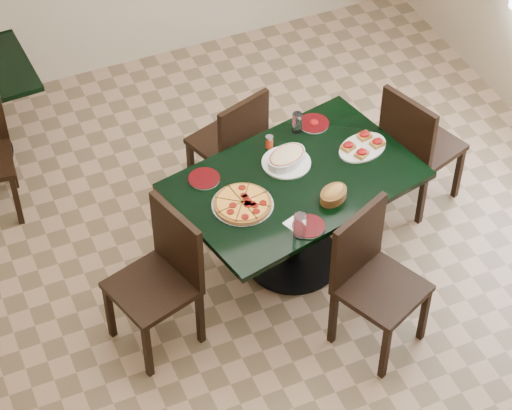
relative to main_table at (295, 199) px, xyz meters
name	(u,v)px	position (x,y,z in m)	size (l,w,h in m)	color
floor	(273,286)	(-0.22, -0.17, -0.57)	(5.50, 5.50, 0.00)	#906F53
main_table	(295,199)	(0.00, 0.00, 0.00)	(1.68, 1.27, 0.75)	black
chair_far	(234,140)	(-0.11, 0.75, -0.06)	(0.54, 0.54, 0.91)	black
chair_near	(371,273)	(0.16, -0.74, -0.01)	(0.60, 0.60, 0.98)	black
chair_right	(416,143)	(1.00, 0.19, -0.02)	(0.57, 0.57, 0.97)	black
chair_left	(163,272)	(-0.97, -0.23, -0.01)	(0.57, 0.57, 0.98)	black
pepperoni_pizza	(243,204)	(-0.40, -0.09, 0.20)	(0.38, 0.38, 0.04)	#AAABB1
lasagna_casserole	(286,158)	(0.01, 0.15, 0.23)	(0.33, 0.31, 0.09)	silver
bread_basket	(333,194)	(0.13, -0.26, 0.22)	(0.24, 0.21, 0.09)	brown
bruschetta_platter	(363,146)	(0.52, 0.08, 0.21)	(0.41, 0.34, 0.05)	silver
side_plate_near	(309,226)	(-0.11, -0.42, 0.19)	(0.20, 0.20, 0.02)	silver
side_plate_far_r	(314,123)	(0.34, 0.43, 0.19)	(0.20, 0.20, 0.03)	silver
side_plate_far_l	(204,179)	(-0.53, 0.22, 0.19)	(0.20, 0.20, 0.02)	silver
napkin_setting	(300,224)	(-0.14, -0.37, 0.18)	(0.19, 0.19, 0.01)	white
water_glass_a	(297,123)	(0.20, 0.41, 0.25)	(0.07, 0.07, 0.15)	white
water_glass_b	(300,226)	(-0.19, -0.46, 0.26)	(0.08, 0.08, 0.16)	white
pepper_shaker	(269,142)	(-0.03, 0.34, 0.23)	(0.05, 0.05, 0.09)	red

